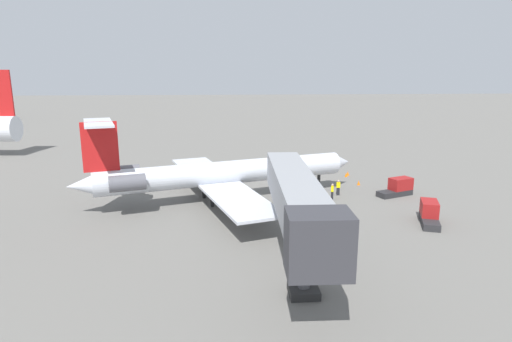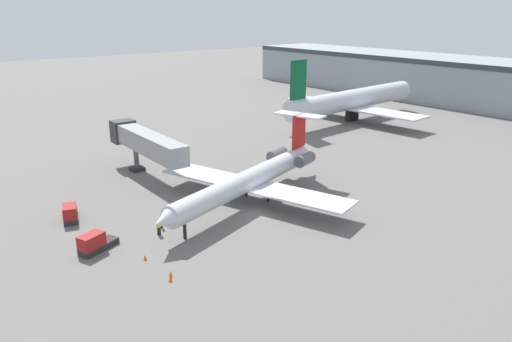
{
  "view_description": "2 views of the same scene",
  "coord_description": "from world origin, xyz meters",
  "px_view_note": "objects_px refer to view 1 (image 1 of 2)",
  "views": [
    {
      "loc": [
        -46.18,
        0.74,
        13.25
      ],
      "look_at": [
        -1.17,
        -2.67,
        2.67
      ],
      "focal_mm": 30.12,
      "sensor_mm": 36.0,
      "label": 1
    },
    {
      "loc": [
        40.19,
        -32.63,
        21.99
      ],
      "look_at": [
        -2.83,
        1.78,
        3.9
      ],
      "focal_mm": 34.77,
      "sensor_mm": 36.0,
      "label": 2
    }
  ],
  "objects_px": {
    "regional_jet": "(216,173)",
    "traffic_cone_near": "(348,173)",
    "ground_crew_loader": "(338,187)",
    "baggage_tug_lead": "(398,188)",
    "traffic_cone_mid": "(359,183)",
    "baggage_tug_trailing": "(429,214)",
    "traffic_cone_far": "(346,175)",
    "ground_crew_marshaller": "(332,191)",
    "jet_bridge": "(299,203)"
  },
  "relations": [
    {
      "from": "regional_jet",
      "to": "traffic_cone_near",
      "type": "relative_size",
      "value": 53.52
    },
    {
      "from": "ground_crew_marshaller",
      "to": "traffic_cone_near",
      "type": "xyz_separation_m",
      "value": [
        10.23,
        -4.65,
        -0.58
      ]
    },
    {
      "from": "jet_bridge",
      "to": "ground_crew_loader",
      "type": "height_order",
      "value": "jet_bridge"
    },
    {
      "from": "traffic_cone_near",
      "to": "traffic_cone_far",
      "type": "bearing_deg",
      "value": 149.64
    },
    {
      "from": "baggage_tug_lead",
      "to": "traffic_cone_near",
      "type": "xyz_separation_m",
      "value": [
        9.3,
        2.86,
        -0.56
      ]
    },
    {
      "from": "ground_crew_loader",
      "to": "baggage_tug_trailing",
      "type": "relative_size",
      "value": 0.4
    },
    {
      "from": "traffic_cone_far",
      "to": "ground_crew_marshaller",
      "type": "bearing_deg",
      "value": 156.03
    },
    {
      "from": "ground_crew_marshaller",
      "to": "traffic_cone_mid",
      "type": "bearing_deg",
      "value": -40.06
    },
    {
      "from": "baggage_tug_trailing",
      "to": "traffic_cone_far",
      "type": "distance_m",
      "value": 17.45
    },
    {
      "from": "regional_jet",
      "to": "ground_crew_marshaller",
      "type": "distance_m",
      "value": 12.37
    },
    {
      "from": "ground_crew_loader",
      "to": "baggage_tug_trailing",
      "type": "xyz_separation_m",
      "value": [
        -9.18,
        -5.82,
        -0.02
      ]
    },
    {
      "from": "baggage_tug_lead",
      "to": "traffic_cone_mid",
      "type": "height_order",
      "value": "baggage_tug_lead"
    },
    {
      "from": "jet_bridge",
      "to": "baggage_tug_lead",
      "type": "relative_size",
      "value": 4.37
    },
    {
      "from": "ground_crew_loader",
      "to": "traffic_cone_far",
      "type": "relative_size",
      "value": 3.07
    },
    {
      "from": "traffic_cone_mid",
      "to": "jet_bridge",
      "type": "bearing_deg",
      "value": 153.11
    },
    {
      "from": "ground_crew_loader",
      "to": "traffic_cone_mid",
      "type": "bearing_deg",
      "value": -41.79
    },
    {
      "from": "jet_bridge",
      "to": "traffic_cone_far",
      "type": "relative_size",
      "value": 33.63
    },
    {
      "from": "regional_jet",
      "to": "ground_crew_loader",
      "type": "distance_m",
      "value": 13.44
    },
    {
      "from": "baggage_tug_trailing",
      "to": "traffic_cone_mid",
      "type": "xyz_separation_m",
      "value": [
        13.17,
        2.26,
        -0.56
      ]
    },
    {
      "from": "baggage_tug_trailing",
      "to": "traffic_cone_mid",
      "type": "height_order",
      "value": "baggage_tug_trailing"
    },
    {
      "from": "ground_crew_marshaller",
      "to": "traffic_cone_near",
      "type": "relative_size",
      "value": 3.07
    },
    {
      "from": "baggage_tug_trailing",
      "to": "traffic_cone_near",
      "type": "xyz_separation_m",
      "value": [
        17.94,
        2.2,
        -0.56
      ]
    },
    {
      "from": "baggage_tug_trailing",
      "to": "traffic_cone_far",
      "type": "xyz_separation_m",
      "value": [
        17.25,
        2.61,
        -0.56
      ]
    },
    {
      "from": "ground_crew_loader",
      "to": "baggage_tug_lead",
      "type": "height_order",
      "value": "baggage_tug_lead"
    },
    {
      "from": "traffic_cone_near",
      "to": "traffic_cone_far",
      "type": "xyz_separation_m",
      "value": [
        -0.69,
        0.41,
        0.0
      ]
    },
    {
      "from": "ground_crew_loader",
      "to": "traffic_cone_near",
      "type": "height_order",
      "value": "ground_crew_loader"
    },
    {
      "from": "ground_crew_loader",
      "to": "traffic_cone_mid",
      "type": "relative_size",
      "value": 3.07
    },
    {
      "from": "baggage_tug_trailing",
      "to": "traffic_cone_near",
      "type": "distance_m",
      "value": 18.08
    },
    {
      "from": "regional_jet",
      "to": "traffic_cone_near",
      "type": "distance_m",
      "value": 19.77
    },
    {
      "from": "ground_crew_marshaller",
      "to": "ground_crew_loader",
      "type": "relative_size",
      "value": 1.0
    },
    {
      "from": "baggage_tug_lead",
      "to": "traffic_cone_far",
      "type": "height_order",
      "value": "baggage_tug_lead"
    },
    {
      "from": "regional_jet",
      "to": "baggage_tug_trailing",
      "type": "distance_m",
      "value": 20.72
    },
    {
      "from": "traffic_cone_near",
      "to": "ground_crew_marshaller",
      "type": "bearing_deg",
      "value": 155.57
    },
    {
      "from": "ground_crew_loader",
      "to": "traffic_cone_far",
      "type": "xyz_separation_m",
      "value": [
        8.07,
        -3.21,
        -0.58
      ]
    },
    {
      "from": "ground_crew_marshaller",
      "to": "traffic_cone_mid",
      "type": "xyz_separation_m",
      "value": [
        5.46,
        -4.59,
        -0.58
      ]
    },
    {
      "from": "baggage_tug_lead",
      "to": "traffic_cone_mid",
      "type": "distance_m",
      "value": 5.41
    },
    {
      "from": "ground_crew_loader",
      "to": "baggage_tug_trailing",
      "type": "height_order",
      "value": "baggage_tug_trailing"
    },
    {
      "from": "baggage_tug_lead",
      "to": "regional_jet",
      "type": "bearing_deg",
      "value": 92.11
    },
    {
      "from": "traffic_cone_near",
      "to": "ground_crew_loader",
      "type": "bearing_deg",
      "value": 157.56
    },
    {
      "from": "ground_crew_marshaller",
      "to": "baggage_tug_trailing",
      "type": "xyz_separation_m",
      "value": [
        -7.7,
        -6.85,
        -0.02
      ]
    },
    {
      "from": "baggage_tug_lead",
      "to": "traffic_cone_mid",
      "type": "bearing_deg",
      "value": 32.78
    },
    {
      "from": "regional_jet",
      "to": "jet_bridge",
      "type": "xyz_separation_m",
      "value": [
        -16.72,
        -5.63,
        1.9
      ]
    },
    {
      "from": "regional_jet",
      "to": "jet_bridge",
      "type": "distance_m",
      "value": 17.75
    },
    {
      "from": "traffic_cone_near",
      "to": "traffic_cone_far",
      "type": "distance_m",
      "value": 0.8
    },
    {
      "from": "ground_crew_marshaller",
      "to": "ground_crew_loader",
      "type": "xyz_separation_m",
      "value": [
        1.47,
        -1.03,
        0.0
      ]
    },
    {
      "from": "regional_jet",
      "to": "traffic_cone_far",
      "type": "xyz_separation_m",
      "value": [
        9.33,
        -16.42,
        -2.74
      ]
    },
    {
      "from": "regional_jet",
      "to": "baggage_tug_lead",
      "type": "relative_size",
      "value": 6.95
    },
    {
      "from": "jet_bridge",
      "to": "ground_crew_marshaller",
      "type": "xyz_separation_m",
      "value": [
        16.51,
        -6.55,
        -4.06
      ]
    },
    {
      "from": "regional_jet",
      "to": "baggage_tug_trailing",
      "type": "height_order",
      "value": "regional_jet"
    },
    {
      "from": "regional_jet",
      "to": "traffic_cone_far",
      "type": "relative_size",
      "value": 53.52
    }
  ]
}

